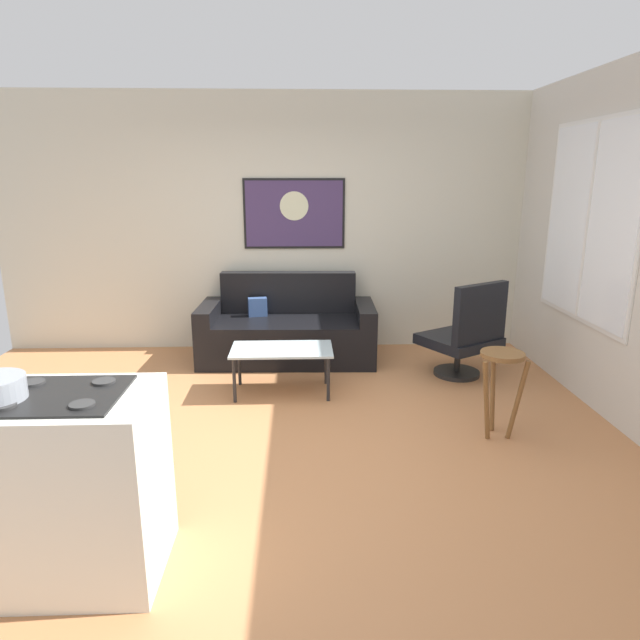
{
  "coord_description": "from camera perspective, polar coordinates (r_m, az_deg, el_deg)",
  "views": [
    {
      "loc": [
        0.12,
        -3.76,
        1.92
      ],
      "look_at": [
        0.29,
        0.9,
        0.7
      ],
      "focal_mm": 30.92,
      "sensor_mm": 36.0,
      "label": 1
    }
  ],
  "objects": [
    {
      "name": "wall_painting",
      "position": [
        6.16,
        -2.68,
        10.94
      ],
      "size": [
        1.11,
        0.03,
        0.76
      ],
      "color": "black"
    },
    {
      "name": "back_wall",
      "position": [
        6.21,
        -3.23,
        9.84
      ],
      "size": [
        6.4,
        0.05,
        2.8
      ],
      "primitive_type": "cube",
      "color": "beige",
      "rests_on": "ground"
    },
    {
      "name": "couch",
      "position": [
        5.93,
        -3.4,
        -1.21
      ],
      "size": [
        1.87,
        0.89,
        0.9
      ],
      "color": "black",
      "rests_on": "ground"
    },
    {
      "name": "coffee_table",
      "position": [
        4.97,
        -3.97,
        -3.37
      ],
      "size": [
        0.91,
        0.5,
        0.42
      ],
      "color": "silver",
      "rests_on": "ground"
    },
    {
      "name": "ground",
      "position": [
        4.24,
        -3.55,
        -12.64
      ],
      "size": [
        6.4,
        6.4,
        0.04
      ],
      "primitive_type": "cube",
      "color": "#BA794A"
    },
    {
      "name": "armchair",
      "position": [
        5.5,
        14.88,
        -1.46
      ],
      "size": [
        0.87,
        0.86,
        0.96
      ],
      "color": "black",
      "rests_on": "ground"
    },
    {
      "name": "window",
      "position": [
        5.29,
        26.06,
        9.05
      ],
      "size": [
        0.03,
        1.52,
        1.72
      ],
      "color": "silver"
    },
    {
      "name": "right_wall",
      "position": [
        4.8,
        29.59,
        6.53
      ],
      "size": [
        0.05,
        6.4,
        2.8
      ],
      "primitive_type": "cube",
      "color": "beige",
      "rests_on": "ground"
    },
    {
      "name": "kitchen_counter",
      "position": [
        3.14,
        -28.83,
        -14.89
      ],
      "size": [
        1.36,
        0.62,
        0.96
      ],
      "color": "silver",
      "rests_on": "ground"
    },
    {
      "name": "bar_stool",
      "position": [
        4.31,
        18.23,
        -5.14
      ],
      "size": [
        0.37,
        0.36,
        0.67
      ],
      "color": "brown",
      "rests_on": "ground"
    }
  ]
}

